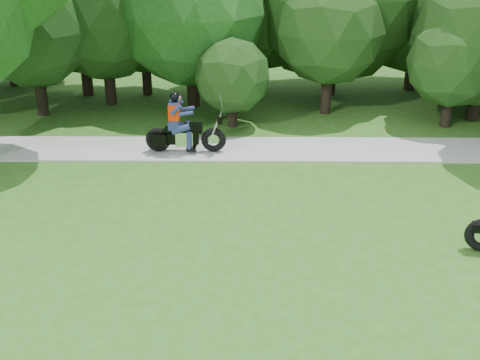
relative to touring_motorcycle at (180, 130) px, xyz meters
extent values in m
plane|color=#375819|center=(3.76, -7.69, -0.77)|extent=(100.00, 100.00, 0.00)
cube|color=#9F9F9A|center=(3.76, 0.31, -0.74)|extent=(60.00, 2.20, 0.06)
cylinder|color=black|center=(5.55, 7.09, 0.13)|extent=(0.56, 0.56, 1.80)
cylinder|color=black|center=(9.20, 7.92, 0.13)|extent=(0.52, 0.52, 1.80)
cylinder|color=black|center=(-4.62, 6.85, 0.13)|extent=(0.45, 0.45, 1.80)
sphere|color=#193610|center=(-4.62, 6.85, 2.67)|extent=(5.04, 5.04, 5.04)
cylinder|color=black|center=(5.09, 4.38, 0.13)|extent=(0.40, 0.40, 1.80)
sphere|color=#193610|center=(5.09, 4.38, 2.35)|extent=(4.03, 4.03, 4.03)
cylinder|color=black|center=(-8.25, 8.47, 0.13)|extent=(0.54, 0.54, 1.80)
cylinder|color=black|center=(9.19, 2.78, -0.13)|extent=(0.36, 0.36, 1.28)
sphere|color=#193610|center=(9.19, 2.78, 1.55)|extent=(3.19, 3.19, 3.19)
cylinder|color=black|center=(-5.64, 4.04, 0.13)|extent=(0.41, 0.41, 1.80)
sphere|color=#193610|center=(-5.64, 4.04, 2.42)|extent=(4.27, 4.27, 4.27)
cylinder|color=black|center=(-3.36, 5.53, 0.13)|extent=(0.44, 0.44, 1.80)
sphere|color=#193610|center=(-3.36, 5.53, 2.57)|extent=(4.72, 4.72, 4.72)
cylinder|color=black|center=(1.58, 2.72, -0.28)|extent=(0.33, 0.33, 0.97)
sphere|color=#193610|center=(1.58, 2.72, 1.08)|extent=(2.68, 2.68, 2.68)
cylinder|color=black|center=(-2.12, 7.00, 0.04)|extent=(0.40, 0.40, 1.60)
sphere|color=#193610|center=(-2.12, 7.00, 2.12)|extent=(3.95, 3.95, 3.95)
cylinder|color=black|center=(10.42, 3.57, -0.06)|extent=(0.45, 0.45, 1.42)
cylinder|color=black|center=(2.44, 7.87, 0.13)|extent=(0.49, 0.49, 1.80)
sphere|color=#193610|center=(2.44, 7.87, 2.89)|extent=(5.71, 5.71, 5.71)
cylinder|color=black|center=(-0.03, 5.27, 0.13)|extent=(0.49, 0.49, 1.80)
sphere|color=#184C15|center=(-0.03, 5.27, 2.90)|extent=(5.74, 5.74, 5.74)
torus|color=black|center=(-0.72, 0.00, -0.31)|extent=(0.79, 0.23, 0.79)
torus|color=black|center=(1.03, 0.00, -0.31)|extent=(0.79, 0.23, 0.79)
cube|color=black|center=(-0.05, 0.00, -0.25)|extent=(1.26, 0.28, 0.36)
cube|color=silver|center=(0.12, 0.00, -0.25)|extent=(0.54, 0.39, 0.45)
cube|color=black|center=(0.40, 0.00, 0.09)|extent=(0.59, 0.34, 0.29)
cube|color=black|center=(-0.19, 0.00, 0.04)|extent=(0.59, 0.36, 0.11)
cylinder|color=silver|center=(1.08, 0.00, 0.09)|extent=(0.45, 0.05, 1.01)
cylinder|color=silver|center=(1.27, 0.01, 0.57)|extent=(0.04, 0.72, 0.04)
cube|color=black|center=(-0.66, -0.25, -0.25)|extent=(0.47, 0.14, 0.38)
cube|color=black|center=(-0.66, 0.25, -0.25)|extent=(0.47, 0.14, 0.38)
cube|color=navy|center=(-0.19, 0.00, 0.20)|extent=(0.34, 0.43, 0.27)
cube|color=navy|center=(-0.17, 0.00, 0.60)|extent=(0.30, 0.48, 0.63)
cube|color=#EF2C04|center=(-0.17, 0.00, 0.63)|extent=(0.33, 0.52, 0.50)
sphere|color=black|center=(-0.13, 0.00, 1.08)|extent=(0.32, 0.32, 0.32)
camera|label=1|loc=(2.05, -17.85, 6.07)|focal=45.00mm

